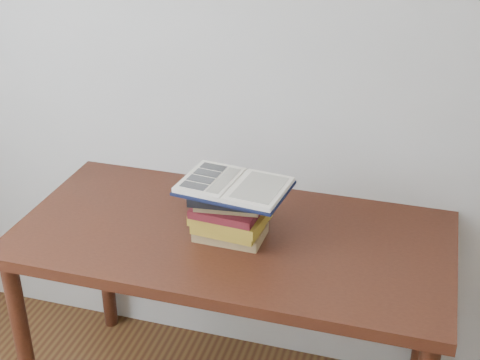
% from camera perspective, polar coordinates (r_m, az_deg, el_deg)
% --- Properties ---
extents(desk, '(1.49, 0.75, 0.80)m').
position_cam_1_polar(desk, '(2.35, -0.67, -6.50)').
color(desk, '#431D10').
rests_on(desk, ground).
extents(book_stack, '(0.26, 0.21, 0.19)m').
position_cam_1_polar(book_stack, '(2.22, -0.95, -2.93)').
color(book_stack, '#95874D').
rests_on(book_stack, desk).
extents(open_book, '(0.37, 0.28, 0.03)m').
position_cam_1_polar(open_book, '(2.17, -0.49, -0.51)').
color(open_book, black).
rests_on(open_book, book_stack).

